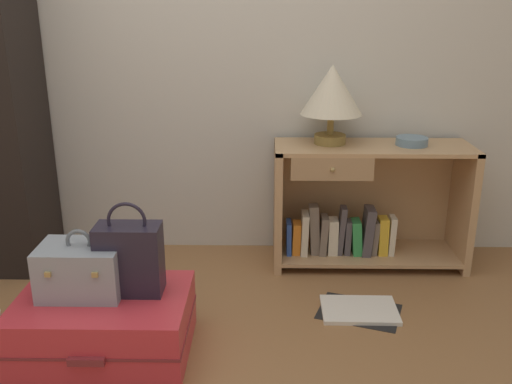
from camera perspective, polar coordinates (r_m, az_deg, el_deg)
The scene contains 8 objects.
back_wall at distance 3.26m, azimuth -6.37°, elevation 16.49°, with size 6.40×0.10×2.60m, color beige.
bookshelf at distance 3.22m, azimuth 10.63°, elevation -1.48°, with size 1.06×0.39×0.68m.
table_lamp at distance 3.06m, azimuth 7.62°, elevation 9.89°, with size 0.33×0.33×0.42m.
bowl at distance 3.16m, azimuth 15.36°, elevation 4.94°, with size 0.17×0.17×0.04m, color slate.
suitcase_large at distance 2.52m, azimuth -14.93°, elevation -12.71°, with size 0.71×0.52×0.26m.
train_case at distance 2.45m, azimuth -17.09°, elevation -7.42°, with size 0.33×0.24×0.29m.
handbag at distance 2.40m, azimuth -12.57°, elevation -6.48°, with size 0.27×0.14×0.40m.
open_book_on_floor at distance 2.82m, azimuth 10.31°, elevation -11.58°, with size 0.44×0.38×0.02m.
Camera 1 is at (0.40, -1.73, 1.41)m, focal length 39.88 mm.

